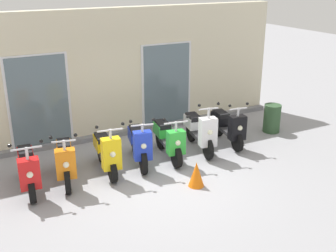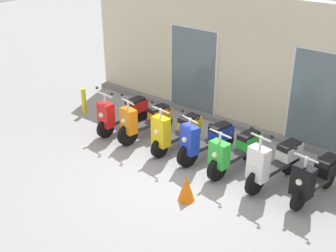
% 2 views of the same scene
% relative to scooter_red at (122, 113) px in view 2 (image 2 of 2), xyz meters
% --- Properties ---
extents(ground_plane, '(40.00, 40.00, 0.00)m').
position_rel_scooter_red_xyz_m(ground_plane, '(2.39, -0.83, -0.45)').
color(ground_plane, '#939399').
extents(storefront_facade, '(10.00, 0.50, 3.24)m').
position_rel_scooter_red_xyz_m(storefront_facade, '(2.39, 2.12, 1.11)').
color(storefront_facade, beige).
rests_on(storefront_facade, ground_plane).
extents(scooter_red, '(0.61, 1.57, 1.21)m').
position_rel_scooter_red_xyz_m(scooter_red, '(0.00, 0.00, 0.00)').
color(scooter_red, black).
rests_on(scooter_red, ground_plane).
extents(scooter_orange, '(0.65, 1.54, 1.20)m').
position_rel_scooter_red_xyz_m(scooter_orange, '(0.74, 0.00, 0.01)').
color(scooter_orange, black).
rests_on(scooter_orange, ground_plane).
extents(scooter_yellow, '(0.59, 1.51, 1.25)m').
position_rel_scooter_red_xyz_m(scooter_yellow, '(1.63, 0.02, 0.01)').
color(scooter_yellow, black).
rests_on(scooter_yellow, ground_plane).
extents(scooter_blue, '(0.70, 1.54, 1.22)m').
position_rel_scooter_red_xyz_m(scooter_blue, '(2.40, 0.07, 0.02)').
color(scooter_blue, black).
rests_on(scooter_blue, ground_plane).
extents(scooter_green, '(0.64, 1.59, 1.16)m').
position_rel_scooter_red_xyz_m(scooter_green, '(3.13, 0.07, -0.00)').
color(scooter_green, black).
rests_on(scooter_green, ground_plane).
extents(scooter_white, '(0.64, 1.64, 1.34)m').
position_rel_scooter_red_xyz_m(scooter_white, '(3.98, 0.07, 0.06)').
color(scooter_white, black).
rests_on(scooter_white, ground_plane).
extents(scooter_black, '(0.57, 1.51, 1.19)m').
position_rel_scooter_red_xyz_m(scooter_black, '(4.81, 0.09, 0.03)').
color(scooter_black, black).
rests_on(scooter_black, ground_plane).
extents(traffic_cone, '(0.32, 0.32, 0.52)m').
position_rel_scooter_red_xyz_m(traffic_cone, '(2.98, -1.42, -0.19)').
color(traffic_cone, orange).
rests_on(traffic_cone, ground_plane).
extents(curb_bollard, '(0.12, 0.12, 0.70)m').
position_rel_scooter_red_xyz_m(curb_bollard, '(-1.50, 0.10, -0.10)').
color(curb_bollard, yellow).
rests_on(curb_bollard, ground_plane).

